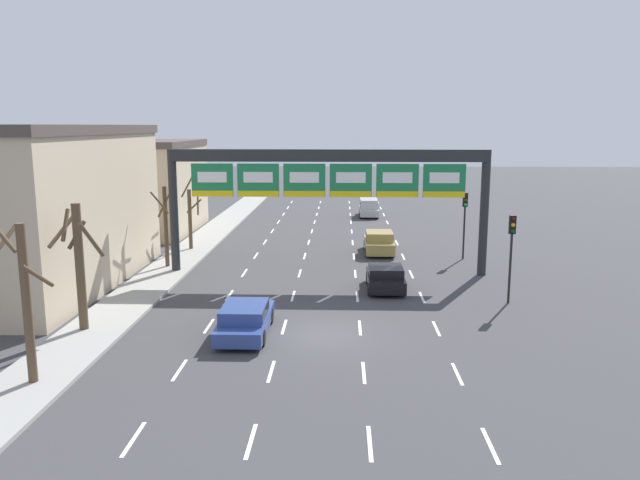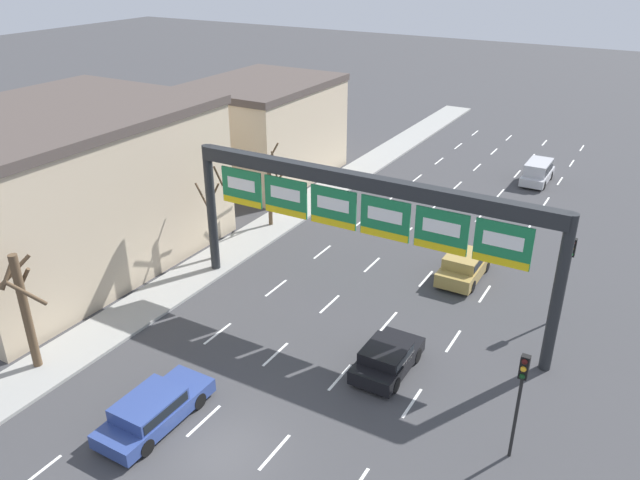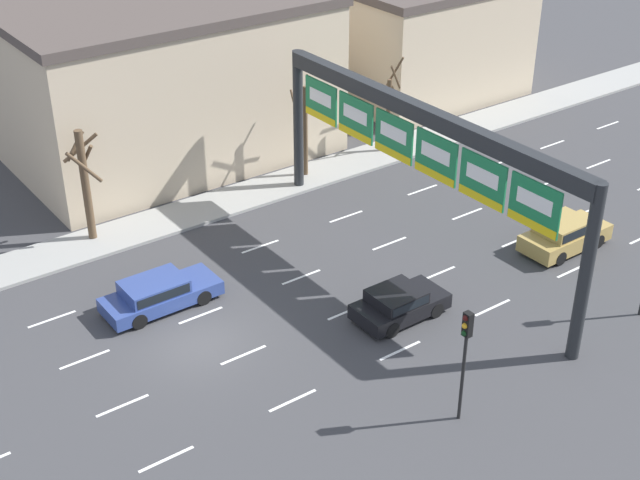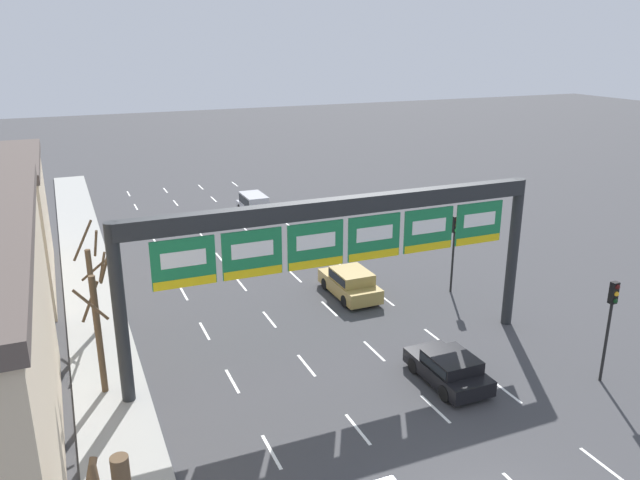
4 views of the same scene
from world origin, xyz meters
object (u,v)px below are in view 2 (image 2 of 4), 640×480
car_gold (464,265)px  tree_bare_second (271,188)px  sign_gantry (361,206)px  traffic_light_mid_block (521,386)px  tree_bare_furthest (24,306)px  car_black (387,357)px  tree_bare_third (213,214)px  traffic_light_near_gantry (570,262)px  suv_silver (538,171)px  car_blue (153,409)px

car_gold → tree_bare_second: tree_bare_second is taller
sign_gantry → car_gold: size_ratio=4.26×
traffic_light_mid_block → tree_bare_furthest: (-19.19, -5.05, -0.01)m
car_black → tree_bare_second: 16.55m
tree_bare_third → tree_bare_furthest: bearing=-91.3°
traffic_light_near_gantry → car_gold: bearing=163.1°
suv_silver → tree_bare_furthest: (-13.51, -34.71, 2.18)m
car_gold → tree_bare_furthest: (-13.49, -17.07, 2.31)m
car_black → tree_bare_second: tree_bare_second is taller
car_gold → traffic_light_mid_block: size_ratio=1.00×
car_blue → traffic_light_mid_block: 13.52m
traffic_light_near_gantry → tree_bare_furthest: 24.41m
suv_silver → traffic_light_near_gantry: traffic_light_near_gantry is taller
sign_gantry → tree_bare_furthest: size_ratio=3.47×
car_blue → traffic_light_mid_block: traffic_light_mid_block is taller
traffic_light_near_gantry → tree_bare_second: 18.62m
tree_bare_second → suv_silver: bearing=52.6°
car_gold → car_black: car_gold is taller
car_gold → tree_bare_furthest: 21.88m
car_gold → tree_bare_furthest: bearing=-128.3°
sign_gantry → traffic_light_near_gantry: 10.24m
suv_silver → car_black: (-0.23, -27.34, -0.23)m
traffic_light_mid_block → car_blue: bearing=-157.2°
suv_silver → tree_bare_furthest: tree_bare_furthest is taller
suv_silver → tree_bare_second: (-13.07, -17.09, 1.73)m
sign_gantry → tree_bare_third: 10.30m
car_gold → traffic_light_mid_block: traffic_light_mid_block is taller
car_black → tree_bare_furthest: bearing=-151.0°
car_gold → suv_silver: size_ratio=1.03×
car_gold → traffic_light_near_gantry: bearing=-16.9°
car_black → tree_bare_third: (-13.01, 4.62, 2.21)m
sign_gantry → traffic_light_mid_block: bearing=-33.0°
traffic_light_mid_block → tree_bare_third: bearing=159.8°
car_blue → sign_gantry: bearing=73.9°
traffic_light_near_gantry → traffic_light_mid_block: (0.27, -10.38, 0.01)m
tree_bare_third → traffic_light_near_gantry: bearing=10.4°
car_black → tree_bare_third: 13.98m
sign_gantry → suv_silver: size_ratio=4.39×
car_blue → tree_bare_third: (-6.65, 12.09, 2.20)m
tree_bare_second → tree_bare_furthest: size_ratio=1.01×
tree_bare_second → car_black: bearing=-38.6°
car_black → traffic_light_near_gantry: bearing=55.0°
car_gold → tree_bare_furthest: tree_bare_furthest is taller
car_blue → tree_bare_third: size_ratio=0.84×
car_black → car_blue: car_blue is taller
car_gold → traffic_light_near_gantry: size_ratio=1.00×
tree_bare_third → tree_bare_furthest: 12.00m
tree_bare_second → tree_bare_furthest: (-0.44, -17.62, 0.46)m
tree_bare_third → tree_bare_furthest: size_ratio=1.08×
sign_gantry → car_gold: sign_gantry is taller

